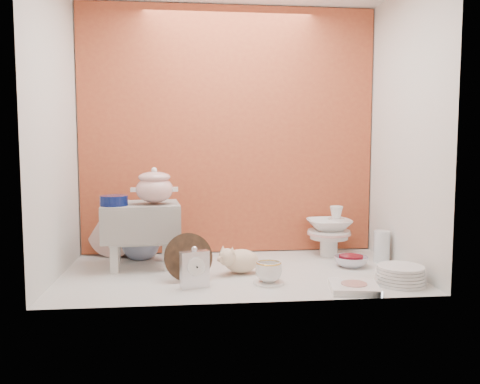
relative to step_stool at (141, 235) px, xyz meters
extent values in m
plane|color=silver|center=(0.51, -0.17, -0.17)|extent=(1.80, 1.80, 0.00)
cube|color=#B2522C|center=(0.51, 0.33, 0.58)|extent=(1.80, 0.06, 1.50)
cube|color=silver|center=(-0.39, -0.17, 0.58)|extent=(0.06, 1.00, 1.50)
cube|color=silver|center=(1.41, -0.17, 0.58)|extent=(0.06, 1.00, 1.50)
cylinder|color=#0A144B|center=(-0.13, -0.09, 0.20)|extent=(0.18, 0.18, 0.05)
imported|color=white|center=(-0.02, 0.20, -0.06)|extent=(0.26, 0.26, 0.23)
cube|color=silver|center=(0.28, -0.43, -0.08)|extent=(0.14, 0.08, 0.19)
ellipsoid|color=beige|center=(0.53, -0.20, -0.11)|extent=(0.24, 0.17, 0.14)
cylinder|color=white|center=(0.64, -0.40, -0.17)|extent=(0.18, 0.18, 0.01)
imported|color=white|center=(0.64, -0.40, -0.11)|extent=(0.15, 0.15, 0.10)
cube|color=white|center=(1.01, -0.55, -0.16)|extent=(0.25, 0.25, 0.03)
cylinder|color=white|center=(1.26, -0.48, -0.13)|extent=(0.29, 0.29, 0.09)
imported|color=silver|center=(1.14, -0.12, -0.15)|extent=(0.22, 0.22, 0.06)
cylinder|color=silver|center=(1.35, -0.04, -0.08)|extent=(0.10, 0.10, 0.18)
camera|label=1|loc=(0.26, -2.65, 0.48)|focal=36.31mm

